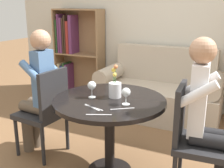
{
  "coord_description": "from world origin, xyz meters",
  "views": [
    {
      "loc": [
        0.99,
        -2.04,
        1.5
      ],
      "look_at": [
        0.0,
        0.05,
        0.83
      ],
      "focal_mm": 45.0,
      "sensor_mm": 36.0,
      "label": 1
    }
  ],
  "objects_px": {
    "person_left": "(38,91)",
    "flower_vase": "(115,88)",
    "person_right": "(207,116)",
    "couch": "(159,93)",
    "bookshelf_left": "(74,52)",
    "chair_left": "(46,109)",
    "wine_glass_right": "(126,93)",
    "wine_glass_left": "(92,86)",
    "chair_right": "(193,136)"
  },
  "relations": [
    {
      "from": "chair_left",
      "to": "wine_glass_right",
      "type": "height_order",
      "value": "chair_left"
    },
    {
      "from": "person_left",
      "to": "flower_vase",
      "type": "distance_m",
      "value": 0.83
    },
    {
      "from": "bookshelf_left",
      "to": "flower_vase",
      "type": "bearing_deg",
      "value": -48.5
    },
    {
      "from": "person_right",
      "to": "wine_glass_left",
      "type": "height_order",
      "value": "person_right"
    },
    {
      "from": "chair_right",
      "to": "wine_glass_right",
      "type": "relative_size",
      "value": 6.44
    },
    {
      "from": "couch",
      "to": "person_left",
      "type": "xyz_separation_m",
      "value": [
        -0.8,
        -1.51,
        0.35
      ]
    },
    {
      "from": "person_left",
      "to": "wine_glass_right",
      "type": "height_order",
      "value": "person_left"
    },
    {
      "from": "chair_left",
      "to": "flower_vase",
      "type": "bearing_deg",
      "value": 98.55
    },
    {
      "from": "couch",
      "to": "person_right",
      "type": "bearing_deg",
      "value": -61.71
    },
    {
      "from": "bookshelf_left",
      "to": "wine_glass_left",
      "type": "xyz_separation_m",
      "value": [
        1.37,
        -1.84,
        0.09
      ]
    },
    {
      "from": "chair_right",
      "to": "bookshelf_left",
      "type": "bearing_deg",
      "value": 47.48
    },
    {
      "from": "chair_right",
      "to": "flower_vase",
      "type": "height_order",
      "value": "flower_vase"
    },
    {
      "from": "chair_left",
      "to": "wine_glass_left",
      "type": "relative_size",
      "value": 6.18
    },
    {
      "from": "person_left",
      "to": "wine_glass_right",
      "type": "relative_size",
      "value": 9.08
    },
    {
      "from": "person_right",
      "to": "flower_vase",
      "type": "distance_m",
      "value": 0.79
    },
    {
      "from": "chair_right",
      "to": "chair_left",
      "type": "bearing_deg",
      "value": 86.88
    },
    {
      "from": "couch",
      "to": "flower_vase",
      "type": "xyz_separation_m",
      "value": [
        0.02,
        -1.48,
        0.48
      ]
    },
    {
      "from": "person_right",
      "to": "flower_vase",
      "type": "height_order",
      "value": "person_right"
    },
    {
      "from": "bookshelf_left",
      "to": "chair_left",
      "type": "height_order",
      "value": "bookshelf_left"
    },
    {
      "from": "person_right",
      "to": "wine_glass_right",
      "type": "bearing_deg",
      "value": 97.1
    },
    {
      "from": "chair_right",
      "to": "person_left",
      "type": "relative_size",
      "value": 0.71
    },
    {
      "from": "wine_glass_left",
      "to": "wine_glass_right",
      "type": "distance_m",
      "value": 0.34
    },
    {
      "from": "flower_vase",
      "to": "person_left",
      "type": "bearing_deg",
      "value": -177.88
    },
    {
      "from": "person_left",
      "to": "wine_glass_left",
      "type": "distance_m",
      "value": 0.66
    },
    {
      "from": "chair_left",
      "to": "wine_glass_left",
      "type": "height_order",
      "value": "chair_left"
    },
    {
      "from": "wine_glass_right",
      "to": "flower_vase",
      "type": "height_order",
      "value": "flower_vase"
    },
    {
      "from": "bookshelf_left",
      "to": "chair_left",
      "type": "relative_size",
      "value": 1.58
    },
    {
      "from": "person_right",
      "to": "flower_vase",
      "type": "bearing_deg",
      "value": 85.43
    },
    {
      "from": "bookshelf_left",
      "to": "person_right",
      "type": "distance_m",
      "value": 2.91
    },
    {
      "from": "person_left",
      "to": "flower_vase",
      "type": "relative_size",
      "value": 4.43
    },
    {
      "from": "couch",
      "to": "person_left",
      "type": "bearing_deg",
      "value": -117.9
    },
    {
      "from": "couch",
      "to": "wine_glass_right",
      "type": "xyz_separation_m",
      "value": [
        0.18,
        -1.61,
        0.5
      ]
    },
    {
      "from": "chair_left",
      "to": "person_left",
      "type": "bearing_deg",
      "value": -93.44
    },
    {
      "from": "person_right",
      "to": "couch",
      "type": "bearing_deg",
      "value": 24.02
    },
    {
      "from": "chair_left",
      "to": "person_right",
      "type": "bearing_deg",
      "value": 96.64
    },
    {
      "from": "bookshelf_left",
      "to": "wine_glass_left",
      "type": "bearing_deg",
      "value": -53.36
    },
    {
      "from": "person_left",
      "to": "flower_vase",
      "type": "xyz_separation_m",
      "value": [
        0.82,
        0.03,
        0.13
      ]
    },
    {
      "from": "couch",
      "to": "person_left",
      "type": "relative_size",
      "value": 1.29
    },
    {
      "from": "chair_left",
      "to": "flower_vase",
      "type": "relative_size",
      "value": 3.14
    },
    {
      "from": "chair_left",
      "to": "chair_right",
      "type": "relative_size",
      "value": 1.0
    },
    {
      "from": "bookshelf_left",
      "to": "person_left",
      "type": "height_order",
      "value": "bookshelf_left"
    },
    {
      "from": "couch",
      "to": "chair_left",
      "type": "relative_size",
      "value": 1.82
    },
    {
      "from": "chair_right",
      "to": "person_left",
      "type": "xyz_separation_m",
      "value": [
        -1.51,
        -0.02,
        0.17
      ]
    },
    {
      "from": "chair_left",
      "to": "person_left",
      "type": "height_order",
      "value": "person_left"
    },
    {
      "from": "bookshelf_left",
      "to": "chair_right",
      "type": "relative_size",
      "value": 1.58
    },
    {
      "from": "chair_right",
      "to": "wine_glass_right",
      "type": "height_order",
      "value": "chair_right"
    },
    {
      "from": "bookshelf_left",
      "to": "flower_vase",
      "type": "height_order",
      "value": "bookshelf_left"
    },
    {
      "from": "couch",
      "to": "person_left",
      "type": "height_order",
      "value": "person_left"
    },
    {
      "from": "couch",
      "to": "flower_vase",
      "type": "height_order",
      "value": "flower_vase"
    },
    {
      "from": "wine_glass_right",
      "to": "flower_vase",
      "type": "bearing_deg",
      "value": 140.54
    }
  ]
}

